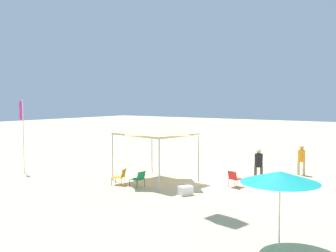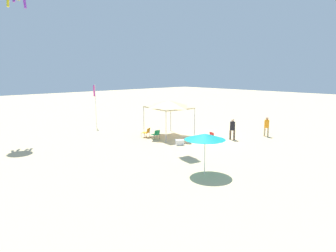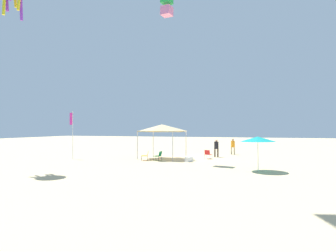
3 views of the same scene
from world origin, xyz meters
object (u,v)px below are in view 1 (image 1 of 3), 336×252
at_px(beach_umbrella, 280,177).
at_px(cooler_box, 185,191).
at_px(folding_chair_facing_ocean, 139,178).
at_px(canopy_tent, 155,129).
at_px(banner_flag, 23,129).
at_px(folding_chair_left_of_tent, 234,178).
at_px(person_kite_handler, 301,158).
at_px(folding_chair_right_of_tent, 120,175).
at_px(person_far_stroller, 259,162).

relative_size(beach_umbrella, cooler_box, 3.07).
distance_m(beach_umbrella, folding_chair_facing_ocean, 8.97).
bearing_deg(cooler_box, canopy_tent, -28.12).
distance_m(beach_umbrella, banner_flag, 16.34).
xyz_separation_m(canopy_tent, folding_chair_left_of_tent, (-4.01, -1.13, -2.31)).
relative_size(banner_flag, person_kite_handler, 2.54).
relative_size(canopy_tent, beach_umbrella, 1.77).
height_order(beach_umbrella, folding_chair_right_of_tent, beach_umbrella).
distance_m(folding_chair_right_of_tent, folding_chair_left_of_tent, 5.68).
bearing_deg(cooler_box, folding_chair_left_of_tent, -113.58).
distance_m(beach_umbrella, folding_chair_right_of_tent, 9.99).
height_order(canopy_tent, person_kite_handler, canopy_tent).
bearing_deg(banner_flag, canopy_tent, -161.96).
bearing_deg(folding_chair_right_of_tent, person_kite_handler, 117.51).
bearing_deg(banner_flag, beach_umbrella, 170.82).
height_order(person_far_stroller, person_kite_handler, person_far_stroller).
bearing_deg(folding_chair_left_of_tent, cooler_box, 78.16).
relative_size(canopy_tent, folding_chair_left_of_tent, 4.90).
distance_m(canopy_tent, folding_chair_left_of_tent, 4.76).
bearing_deg(folding_chair_left_of_tent, person_kite_handler, -98.68).
relative_size(folding_chair_right_of_tent, person_kite_handler, 0.48).
height_order(folding_chair_left_of_tent, cooler_box, folding_chair_left_of_tent).
bearing_deg(banner_flag, cooler_box, -174.55).
bearing_deg(canopy_tent, cooler_box, 151.88).
bearing_deg(cooler_box, person_far_stroller, -110.73).
xyz_separation_m(folding_chair_left_of_tent, cooler_box, (1.16, 2.65, -0.27)).
xyz_separation_m(folding_chair_facing_ocean, folding_chair_right_of_tent, (1.14, 0.06, 0.00)).
relative_size(folding_chair_left_of_tent, cooler_box, 1.10).
bearing_deg(beach_umbrella, cooler_box, -33.55).
xyz_separation_m(beach_umbrella, person_kite_handler, (2.47, -11.21, -1.09)).
relative_size(folding_chair_right_of_tent, cooler_box, 1.10).
bearing_deg(folding_chair_facing_ocean, banner_flag, -76.01).
bearing_deg(folding_chair_left_of_tent, beach_umbrella, 136.19).
distance_m(canopy_tent, person_far_stroller, 5.67).
distance_m(folding_chair_left_of_tent, person_kite_handler, 5.29).
distance_m(canopy_tent, person_kite_handler, 8.61).
distance_m(banner_flag, person_far_stroller, 13.58).
xyz_separation_m(cooler_box, person_kite_handler, (-2.99, -7.58, 0.80)).
relative_size(folding_chair_left_of_tent, banner_flag, 0.19).
bearing_deg(person_far_stroller, folding_chair_left_of_tent, 41.48).
relative_size(folding_chair_facing_ocean, folding_chair_left_of_tent, 1.00).
relative_size(folding_chair_right_of_tent, folding_chair_left_of_tent, 1.00).
height_order(canopy_tent, folding_chair_left_of_tent, canopy_tent).
bearing_deg(person_far_stroller, cooler_box, 37.06).
distance_m(folding_chair_facing_ocean, banner_flag, 8.35).
xyz_separation_m(canopy_tent, folding_chair_facing_ocean, (-0.22, 1.63, -2.31)).
height_order(folding_chair_right_of_tent, folding_chair_left_of_tent, same).
distance_m(banner_flag, person_kite_handler, 16.21).
bearing_deg(beach_umbrella, folding_chair_facing_ocean, -23.46).
distance_m(beach_umbrella, cooler_box, 6.82).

